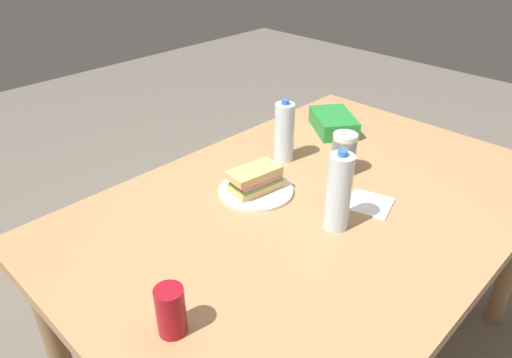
{
  "coord_description": "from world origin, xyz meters",
  "views": [
    {
      "loc": [
        1.04,
        0.75,
        1.58
      ],
      "look_at": [
        0.09,
        -0.17,
        0.8
      ],
      "focal_mm": 33.15,
      "sensor_mm": 36.0,
      "label": 1
    }
  ],
  "objects_px": {
    "paper_plate": "(256,190)",
    "water_bottle_tall": "(284,132)",
    "sandwich": "(255,179)",
    "dining_table": "(313,222)",
    "plastic_cup_stack": "(344,154)",
    "soda_can_red": "(171,311)",
    "chip_bag": "(334,123)",
    "water_bottle_spare": "(339,192)"
  },
  "relations": [
    {
      "from": "water_bottle_spare",
      "to": "paper_plate",
      "type": "bearing_deg",
      "value": -84.83
    },
    {
      "from": "water_bottle_tall",
      "to": "water_bottle_spare",
      "type": "distance_m",
      "value": 0.44
    },
    {
      "from": "water_bottle_tall",
      "to": "water_bottle_spare",
      "type": "relative_size",
      "value": 0.93
    },
    {
      "from": "water_bottle_tall",
      "to": "plastic_cup_stack",
      "type": "xyz_separation_m",
      "value": [
        -0.07,
        0.21,
        -0.04
      ]
    },
    {
      "from": "dining_table",
      "to": "water_bottle_spare",
      "type": "xyz_separation_m",
      "value": [
        0.06,
        0.13,
        0.2
      ]
    },
    {
      "from": "dining_table",
      "to": "plastic_cup_stack",
      "type": "relative_size",
      "value": 10.98
    },
    {
      "from": "soda_can_red",
      "to": "plastic_cup_stack",
      "type": "xyz_separation_m",
      "value": [
        -0.85,
        -0.15,
        0.01
      ]
    },
    {
      "from": "paper_plate",
      "to": "water_bottle_tall",
      "type": "bearing_deg",
      "value": -159.55
    },
    {
      "from": "paper_plate",
      "to": "plastic_cup_stack",
      "type": "relative_size",
      "value": 1.65
    },
    {
      "from": "plastic_cup_stack",
      "to": "sandwich",
      "type": "bearing_deg",
      "value": -21.94
    },
    {
      "from": "chip_bag",
      "to": "water_bottle_tall",
      "type": "height_order",
      "value": "water_bottle_tall"
    },
    {
      "from": "water_bottle_spare",
      "to": "water_bottle_tall",
      "type": "bearing_deg",
      "value": -118.33
    },
    {
      "from": "chip_bag",
      "to": "dining_table",
      "type": "bearing_deg",
      "value": -23.19
    },
    {
      "from": "dining_table",
      "to": "soda_can_red",
      "type": "distance_m",
      "value": 0.66
    },
    {
      "from": "chip_bag",
      "to": "water_bottle_spare",
      "type": "xyz_separation_m",
      "value": [
        0.55,
        0.41,
        0.08
      ]
    },
    {
      "from": "sandwich",
      "to": "soda_can_red",
      "type": "bearing_deg",
      "value": 26.61
    },
    {
      "from": "water_bottle_spare",
      "to": "chip_bag",
      "type": "bearing_deg",
      "value": -143.15
    },
    {
      "from": "paper_plate",
      "to": "plastic_cup_stack",
      "type": "bearing_deg",
      "value": 157.59
    },
    {
      "from": "dining_table",
      "to": "chip_bag",
      "type": "distance_m",
      "value": 0.57
    },
    {
      "from": "paper_plate",
      "to": "water_bottle_spare",
      "type": "distance_m",
      "value": 0.32
    },
    {
      "from": "dining_table",
      "to": "plastic_cup_stack",
      "type": "xyz_separation_m",
      "value": [
        -0.21,
        -0.05,
        0.16
      ]
    },
    {
      "from": "paper_plate",
      "to": "plastic_cup_stack",
      "type": "xyz_separation_m",
      "value": [
        -0.31,
        0.13,
        0.07
      ]
    },
    {
      "from": "water_bottle_tall",
      "to": "water_bottle_spare",
      "type": "height_order",
      "value": "water_bottle_spare"
    },
    {
      "from": "chip_bag",
      "to": "water_bottle_tall",
      "type": "xyz_separation_m",
      "value": [
        0.34,
        0.02,
        0.07
      ]
    },
    {
      "from": "water_bottle_spare",
      "to": "soda_can_red",
      "type": "bearing_deg",
      "value": -2.74
    },
    {
      "from": "dining_table",
      "to": "sandwich",
      "type": "height_order",
      "value": "sandwich"
    },
    {
      "from": "plastic_cup_stack",
      "to": "paper_plate",
      "type": "bearing_deg",
      "value": -22.41
    },
    {
      "from": "water_bottle_tall",
      "to": "water_bottle_spare",
      "type": "bearing_deg",
      "value": 61.67
    },
    {
      "from": "water_bottle_spare",
      "to": "dining_table",
      "type": "bearing_deg",
      "value": -117.19
    },
    {
      "from": "water_bottle_tall",
      "to": "plastic_cup_stack",
      "type": "bearing_deg",
      "value": 107.86
    },
    {
      "from": "soda_can_red",
      "to": "chip_bag",
      "type": "distance_m",
      "value": 1.18
    },
    {
      "from": "water_bottle_tall",
      "to": "soda_can_red",
      "type": "bearing_deg",
      "value": 24.77
    },
    {
      "from": "paper_plate",
      "to": "soda_can_red",
      "type": "distance_m",
      "value": 0.61
    },
    {
      "from": "paper_plate",
      "to": "water_bottle_tall",
      "type": "xyz_separation_m",
      "value": [
        -0.24,
        -0.09,
        0.1
      ]
    },
    {
      "from": "dining_table",
      "to": "paper_plate",
      "type": "height_order",
      "value": "paper_plate"
    },
    {
      "from": "dining_table",
      "to": "paper_plate",
      "type": "relative_size",
      "value": 6.65
    },
    {
      "from": "dining_table",
      "to": "plastic_cup_stack",
      "type": "bearing_deg",
      "value": -167.2
    },
    {
      "from": "water_bottle_tall",
      "to": "paper_plate",
      "type": "bearing_deg",
      "value": 20.45
    },
    {
      "from": "paper_plate",
      "to": "water_bottle_tall",
      "type": "height_order",
      "value": "water_bottle_tall"
    },
    {
      "from": "dining_table",
      "to": "chip_bag",
      "type": "xyz_separation_m",
      "value": [
        -0.48,
        -0.28,
        0.12
      ]
    },
    {
      "from": "paper_plate",
      "to": "sandwich",
      "type": "xyz_separation_m",
      "value": [
        0.0,
        0.0,
        0.05
      ]
    },
    {
      "from": "soda_can_red",
      "to": "chip_bag",
      "type": "bearing_deg",
      "value": -161.2
    }
  ]
}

